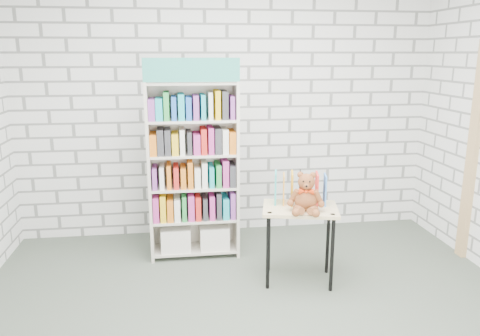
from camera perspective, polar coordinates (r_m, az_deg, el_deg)
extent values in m
plane|color=#444D41|center=(3.68, 2.28, -18.62)|extent=(4.50, 4.50, 0.00)
cube|color=silver|center=(5.11, -1.54, 7.40)|extent=(4.50, 0.02, 2.80)
cube|color=silver|center=(1.32, 18.67, -12.55)|extent=(4.50, 0.02, 2.80)
cube|color=beige|center=(4.55, -10.94, -0.57)|extent=(0.03, 0.33, 1.72)
cube|color=beige|center=(4.58, -0.48, -0.22)|extent=(0.03, 0.33, 1.72)
cube|color=beige|center=(4.69, -5.77, 0.07)|extent=(0.86, 0.02, 1.72)
cube|color=teal|center=(4.25, -5.92, 11.81)|extent=(0.86, 0.02, 0.21)
cube|color=beige|center=(4.80, -5.46, -9.74)|extent=(0.80, 0.31, 0.02)
cube|color=beige|center=(4.68, -5.55, -6.08)|extent=(0.80, 0.31, 0.02)
cube|color=beige|center=(4.58, -5.64, -2.26)|extent=(0.80, 0.31, 0.02)
cube|color=beige|center=(4.50, -5.74, 1.73)|extent=(0.80, 0.31, 0.02)
cube|color=beige|center=(4.45, -5.84, 5.83)|extent=(0.80, 0.31, 0.02)
cube|color=beige|center=(4.41, -5.95, 10.26)|extent=(0.80, 0.31, 0.02)
cube|color=silver|center=(4.75, -7.83, -8.42)|extent=(0.29, 0.27, 0.23)
cube|color=silver|center=(4.76, -3.17, -8.24)|extent=(0.29, 0.27, 0.23)
cube|color=red|center=(4.63, -5.58, -4.65)|extent=(0.80, 0.27, 0.23)
cube|color=yellow|center=(4.54, -5.68, -0.75)|extent=(0.80, 0.27, 0.23)
cube|color=blue|center=(4.47, -5.78, 3.29)|extent=(0.80, 0.27, 0.23)
cube|color=green|center=(4.42, -5.88, 7.44)|extent=(0.80, 0.27, 0.23)
cube|color=#D4BD7F|center=(4.07, 7.34, -4.95)|extent=(0.72, 0.57, 0.03)
cylinder|color=black|center=(4.03, 3.42, -10.28)|extent=(0.03, 0.03, 0.65)
cylinder|color=black|center=(4.34, 3.52, -8.44)|extent=(0.03, 0.03, 0.65)
cylinder|color=black|center=(4.06, 11.16, -10.36)|extent=(0.03, 0.03, 0.65)
cylinder|color=black|center=(4.37, 10.66, -8.53)|extent=(0.03, 0.03, 0.65)
cylinder|color=black|center=(3.91, 3.64, -5.49)|extent=(0.04, 0.04, 0.01)
cylinder|color=black|center=(3.94, 11.24, -5.59)|extent=(0.04, 0.04, 0.01)
cube|color=teal|center=(4.12, 4.35, -2.51)|extent=(0.06, 0.19, 0.26)
cube|color=orange|center=(4.12, 5.35, -2.53)|extent=(0.06, 0.19, 0.26)
cube|color=orange|center=(4.12, 6.35, -2.55)|extent=(0.06, 0.19, 0.26)
cube|color=black|center=(4.12, 7.34, -2.57)|extent=(0.06, 0.19, 0.26)
cube|color=white|center=(4.13, 8.34, -2.58)|extent=(0.06, 0.19, 0.26)
cube|color=red|center=(4.13, 9.33, -2.60)|extent=(0.06, 0.19, 0.26)
cube|color=#3A83DA|center=(4.14, 10.32, -2.61)|extent=(0.06, 0.19, 0.26)
ellipsoid|color=brown|center=(3.96, 8.02, -3.77)|extent=(0.20, 0.17, 0.20)
sphere|color=brown|center=(3.92, 8.10, -1.69)|extent=(0.14, 0.14, 0.14)
sphere|color=brown|center=(3.91, 7.37, -0.82)|extent=(0.05, 0.05, 0.05)
sphere|color=brown|center=(3.92, 8.88, -0.86)|extent=(0.05, 0.05, 0.05)
sphere|color=brown|center=(3.87, 8.10, -2.18)|extent=(0.06, 0.06, 0.06)
sphere|color=black|center=(3.86, 7.76, -1.64)|extent=(0.02, 0.02, 0.02)
sphere|color=black|center=(3.86, 8.48, -1.66)|extent=(0.02, 0.02, 0.02)
sphere|color=black|center=(3.84, 8.11, -2.22)|extent=(0.02, 0.02, 0.02)
cylinder|color=brown|center=(3.94, 6.60, -3.42)|extent=(0.10, 0.10, 0.14)
cylinder|color=brown|center=(3.94, 9.48, -3.50)|extent=(0.11, 0.08, 0.14)
sphere|color=brown|center=(3.94, 6.17, -4.25)|extent=(0.06, 0.06, 0.06)
sphere|color=brown|center=(3.95, 9.87, -4.36)|extent=(0.06, 0.06, 0.06)
cylinder|color=brown|center=(3.89, 7.18, -5.05)|extent=(0.07, 0.15, 0.08)
cylinder|color=brown|center=(3.89, 8.85, -5.09)|extent=(0.13, 0.16, 0.08)
sphere|color=brown|center=(3.83, 6.82, -5.42)|extent=(0.07, 0.07, 0.07)
sphere|color=brown|center=(3.83, 9.23, -5.48)|extent=(0.07, 0.07, 0.07)
cone|color=red|center=(3.88, 7.59, -2.83)|extent=(0.07, 0.07, 0.05)
cone|color=red|center=(3.88, 8.56, -2.85)|extent=(0.07, 0.07, 0.05)
sphere|color=red|center=(3.88, 8.08, -2.85)|extent=(0.03, 0.03, 0.03)
cube|color=tan|center=(4.96, 26.48, 1.66)|extent=(0.05, 0.12, 2.10)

